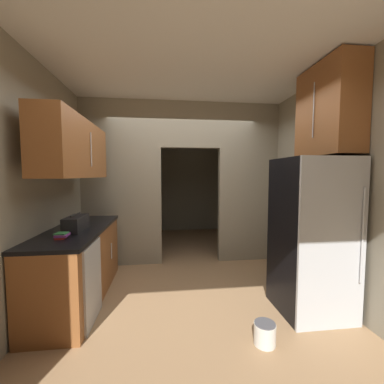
% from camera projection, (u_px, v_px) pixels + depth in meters
% --- Properties ---
extents(ground, '(20.00, 20.00, 0.00)m').
position_uv_depth(ground, '(192.00, 298.00, 3.01)').
color(ground, '#93704C').
extents(kitchen_overhead_slab, '(3.81, 6.57, 0.06)m').
position_uv_depth(kitchen_overhead_slab, '(188.00, 79.00, 3.19)').
color(kitchen_overhead_slab, silver).
extents(kitchen_partition, '(3.41, 0.12, 2.81)m').
position_uv_depth(kitchen_partition, '(181.00, 177.00, 4.17)').
color(kitchen_partition, gray).
rests_on(kitchen_partition, ground).
extents(adjoining_room_shell, '(3.41, 2.58, 2.81)m').
position_uv_depth(adjoining_room_shell, '(177.00, 181.00, 5.94)').
color(adjoining_room_shell, gray).
rests_on(adjoining_room_shell, ground).
extents(kitchen_flank_left, '(0.10, 3.79, 2.81)m').
position_uv_depth(kitchen_flank_left, '(2.00, 192.00, 2.10)').
color(kitchen_flank_left, gray).
rests_on(kitchen_flank_left, ground).
extents(kitchen_flank_right, '(0.10, 3.79, 2.81)m').
position_uv_depth(kitchen_flank_right, '(363.00, 189.00, 2.52)').
color(kitchen_flank_right, gray).
rests_on(kitchen_flank_right, ground).
extents(refrigerator, '(0.71, 0.73, 1.74)m').
position_uv_depth(refrigerator, '(311.00, 236.00, 2.67)').
color(refrigerator, black).
rests_on(refrigerator, ground).
extents(lower_cabinet_run, '(0.63, 1.80, 0.90)m').
position_uv_depth(lower_cabinet_run, '(79.00, 264.00, 2.97)').
color(lower_cabinet_run, brown).
rests_on(lower_cabinet_run, ground).
extents(dishwasher, '(0.02, 0.56, 0.84)m').
position_uv_depth(dishwasher, '(93.00, 283.00, 2.51)').
color(dishwasher, '#B7BABC').
rests_on(dishwasher, ground).
extents(upper_cabinet_counterside, '(0.36, 1.62, 0.68)m').
position_uv_depth(upper_cabinet_counterside, '(75.00, 149.00, 2.87)').
color(upper_cabinet_counterside, brown).
extents(upper_cabinet_fridgeside, '(0.36, 0.78, 1.02)m').
position_uv_depth(upper_cabinet_fridgeside, '(328.00, 111.00, 2.70)').
color(upper_cabinet_fridgeside, brown).
extents(boombox, '(0.19, 0.42, 0.20)m').
position_uv_depth(boombox, '(76.00, 224.00, 2.78)').
color(boombox, black).
rests_on(boombox, lower_cabinet_run).
extents(book_stack, '(0.13, 0.15, 0.06)m').
position_uv_depth(book_stack, '(62.00, 235.00, 2.46)').
color(book_stack, red).
rests_on(book_stack, lower_cabinet_run).
extents(paint_can, '(0.20, 0.20, 0.20)m').
position_uv_depth(paint_can, '(265.00, 333.00, 2.18)').
color(paint_can, silver).
rests_on(paint_can, ground).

